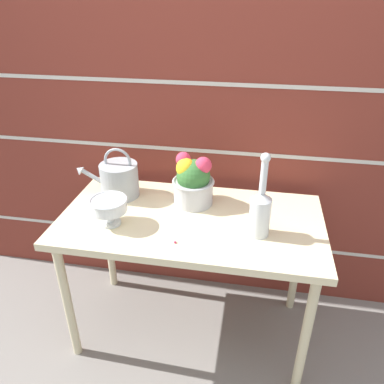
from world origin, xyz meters
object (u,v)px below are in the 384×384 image
(crystal_pedestal_bowl, at_px, (109,206))
(flower_planter, at_px, (193,181))
(glass_decanter, at_px, (260,210))
(watering_can, at_px, (119,179))

(crystal_pedestal_bowl, height_order, flower_planter, flower_planter)
(glass_decanter, bearing_deg, crystal_pedestal_bowl, -176.69)
(flower_planter, bearing_deg, watering_can, 178.54)
(watering_can, xyz_separation_m, flower_planter, (0.39, -0.01, 0.03))
(crystal_pedestal_bowl, distance_m, flower_planter, 0.43)
(flower_planter, xyz_separation_m, glass_decanter, (0.33, -0.22, 0.00))
(flower_planter, relative_size, glass_decanter, 0.67)
(glass_decanter, bearing_deg, flower_planter, 146.60)
(crystal_pedestal_bowl, relative_size, flower_planter, 0.66)
(crystal_pedestal_bowl, relative_size, glass_decanter, 0.44)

